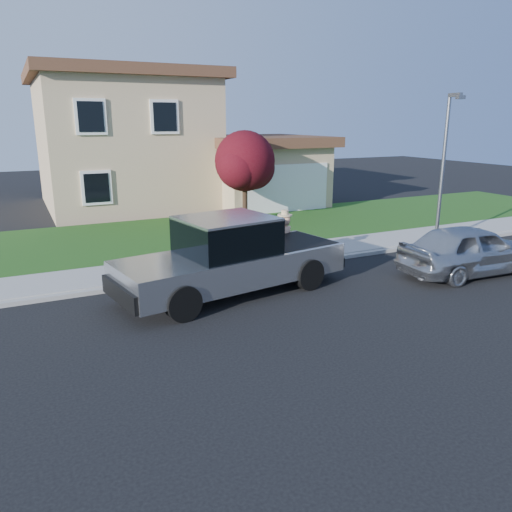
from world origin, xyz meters
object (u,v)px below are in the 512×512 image
Objects in this scene: street_lamp at (444,162)px; ornamental_tree at (246,164)px; woman at (284,241)px; trash_bin at (254,244)px; pickup_truck at (231,258)px; sedan at (471,250)px.

ornamental_tree is at bearing 130.02° from street_lamp.
woman is 0.96m from trash_bin.
pickup_truck is at bearing -164.39° from street_lamp.
trash_bin is 7.49m from street_lamp.
street_lamp reaches higher than ornamental_tree.
street_lamp reaches higher than woman.
street_lamp reaches higher than trash_bin.
ornamental_tree is 7.09m from trash_bin.
ornamental_tree is (-2.83, 9.77, 1.87)m from sedan.
sedan is at bearing -112.27° from street_lamp.
woman is at bearing -24.86° from trash_bin.
pickup_truck is 3.57× the size of woman.
pickup_truck is at bearing 17.34° from woman.
pickup_truck is 5.54× the size of trash_bin.
sedan is 10.34m from ornamental_tree.
ornamental_tree is at bearing 73.25° from trash_bin.
trash_bin is at bearing -112.76° from ornamental_tree.
trash_bin is at bearing 61.09° from sedan.
trash_bin is (1.55, 1.87, -0.22)m from pickup_truck.
sedan is 3.78× the size of trash_bin.
ornamental_tree is 8.21m from street_lamp.
pickup_truck is 8.99m from street_lamp.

